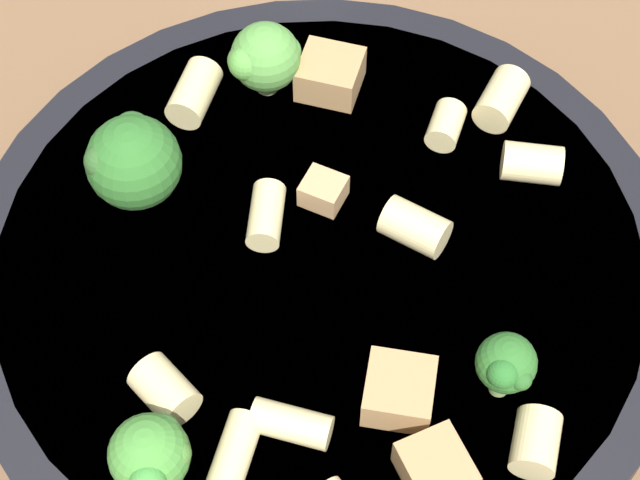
% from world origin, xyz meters
% --- Properties ---
extents(ground_plane, '(2.00, 2.00, 0.00)m').
position_xyz_m(ground_plane, '(0.00, 0.00, 0.00)').
color(ground_plane, brown).
extents(pasta_bowl, '(0.30, 0.30, 0.03)m').
position_xyz_m(pasta_bowl, '(0.00, 0.00, 0.02)').
color(pasta_bowl, black).
rests_on(pasta_bowl, ground_plane).
extents(broccoli_floret_0, '(0.03, 0.03, 0.04)m').
position_xyz_m(broccoli_floret_0, '(0.09, 0.03, 0.05)').
color(broccoli_floret_0, '#9EC175').
rests_on(broccoli_floret_0, pasta_bowl).
extents(broccoli_floret_1, '(0.02, 0.02, 0.03)m').
position_xyz_m(broccoli_floret_1, '(-0.06, -0.07, 0.05)').
color(broccoli_floret_1, '#93B766').
rests_on(broccoli_floret_1, pasta_bowl).
extents(broccoli_floret_2, '(0.03, 0.03, 0.03)m').
position_xyz_m(broccoli_floret_2, '(-0.10, 0.05, 0.05)').
color(broccoli_floret_2, '#9EC175').
rests_on(broccoli_floret_2, pasta_bowl).
extents(broccoli_floret_3, '(0.04, 0.04, 0.05)m').
position_xyz_m(broccoli_floret_3, '(0.02, 0.08, 0.06)').
color(broccoli_floret_3, '#93B766').
rests_on(broccoli_floret_3, pasta_bowl).
extents(rigatoni_0, '(0.03, 0.02, 0.01)m').
position_xyz_m(rigatoni_0, '(-0.09, 0.03, 0.04)').
color(rigatoni_0, beige).
rests_on(rigatoni_0, pasta_bowl).
extents(rigatoni_1, '(0.02, 0.03, 0.01)m').
position_xyz_m(rigatoni_1, '(-0.08, 0.01, 0.04)').
color(rigatoni_1, beige).
rests_on(rigatoni_1, pasta_bowl).
extents(rigatoni_2, '(0.02, 0.02, 0.01)m').
position_xyz_m(rigatoni_2, '(0.07, -0.05, 0.04)').
color(rigatoni_2, beige).
rests_on(rigatoni_2, pasta_bowl).
extents(rigatoni_3, '(0.02, 0.03, 0.02)m').
position_xyz_m(rigatoni_3, '(0.04, -0.09, 0.04)').
color(rigatoni_3, beige).
rests_on(rigatoni_3, pasta_bowl).
extents(rigatoni_4, '(0.03, 0.01, 0.01)m').
position_xyz_m(rigatoni_4, '(0.01, 0.02, 0.04)').
color(rigatoni_4, beige).
rests_on(rigatoni_4, pasta_bowl).
extents(rigatoni_6, '(0.03, 0.03, 0.02)m').
position_xyz_m(rigatoni_6, '(0.08, -0.08, 0.04)').
color(rigatoni_6, beige).
rests_on(rigatoni_6, pasta_bowl).
extents(rigatoni_7, '(0.03, 0.02, 0.02)m').
position_xyz_m(rigatoni_7, '(-0.08, -0.08, 0.04)').
color(rigatoni_7, beige).
rests_on(rigatoni_7, pasta_bowl).
extents(rigatoni_8, '(0.03, 0.02, 0.02)m').
position_xyz_m(rigatoni_8, '(0.08, 0.06, 0.04)').
color(rigatoni_8, beige).
rests_on(rigatoni_8, pasta_bowl).
extents(rigatoni_9, '(0.03, 0.03, 0.02)m').
position_xyz_m(rigatoni_9, '(0.01, -0.04, 0.04)').
color(rigatoni_9, beige).
rests_on(rigatoni_9, pasta_bowl).
extents(rigatoni_10, '(0.03, 0.03, 0.02)m').
position_xyz_m(rigatoni_10, '(-0.07, 0.05, 0.04)').
color(rigatoni_10, beige).
rests_on(rigatoni_10, pasta_bowl).
extents(chicken_chunk_0, '(0.03, 0.03, 0.01)m').
position_xyz_m(chicken_chunk_0, '(-0.09, -0.05, 0.04)').
color(chicken_chunk_0, tan).
rests_on(chicken_chunk_0, pasta_bowl).
extents(chicken_chunk_1, '(0.03, 0.03, 0.02)m').
position_xyz_m(chicken_chunk_1, '(0.09, 0.00, 0.04)').
color(chicken_chunk_1, tan).
rests_on(chicken_chunk_1, pasta_bowl).
extents(chicken_chunk_2, '(0.03, 0.03, 0.02)m').
position_xyz_m(chicken_chunk_2, '(-0.06, -0.03, 0.04)').
color(chicken_chunk_2, tan).
rests_on(chicken_chunk_2, pasta_bowl).
extents(chicken_chunk_3, '(0.02, 0.02, 0.01)m').
position_xyz_m(chicken_chunk_3, '(0.03, -0.00, 0.04)').
color(chicken_chunk_3, tan).
rests_on(chicken_chunk_3, pasta_bowl).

